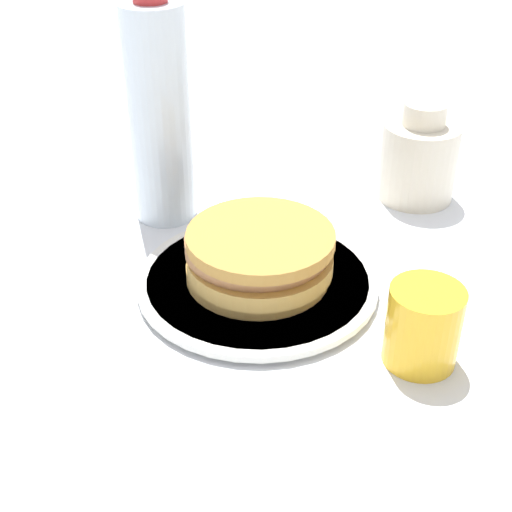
{
  "coord_description": "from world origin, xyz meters",
  "views": [
    {
      "loc": [
        0.13,
        0.56,
        0.41
      ],
      "look_at": [
        0.0,
        0.0,
        0.04
      ],
      "focal_mm": 50.0,
      "sensor_mm": 36.0,
      "label": 1
    }
  ],
  "objects_px": {
    "pancake_stack": "(256,256)",
    "juice_glass": "(423,326)",
    "cream_jug": "(419,158)",
    "water_bottle_mid": "(159,115)",
    "plate": "(256,284)"
  },
  "relations": [
    {
      "from": "pancake_stack",
      "to": "juice_glass",
      "type": "xyz_separation_m",
      "value": [
        -0.11,
        0.13,
        -0.0
      ]
    },
    {
      "from": "pancake_stack",
      "to": "cream_jug",
      "type": "height_order",
      "value": "cream_jug"
    },
    {
      "from": "juice_glass",
      "to": "cream_jug",
      "type": "height_order",
      "value": "cream_jug"
    },
    {
      "from": "cream_jug",
      "to": "water_bottle_mid",
      "type": "xyz_separation_m",
      "value": [
        0.3,
        -0.02,
        0.07
      ]
    },
    {
      "from": "pancake_stack",
      "to": "cream_jug",
      "type": "xyz_separation_m",
      "value": [
        -0.23,
        -0.15,
        0.01
      ]
    },
    {
      "from": "plate",
      "to": "cream_jug",
      "type": "distance_m",
      "value": 0.28
    },
    {
      "from": "juice_glass",
      "to": "cream_jug",
      "type": "xyz_separation_m",
      "value": [
        -0.12,
        -0.28,
        0.01
      ]
    },
    {
      "from": "water_bottle_mid",
      "to": "juice_glass",
      "type": "bearing_deg",
      "value": 121.02
    },
    {
      "from": "juice_glass",
      "to": "water_bottle_mid",
      "type": "bearing_deg",
      "value": -58.98
    },
    {
      "from": "plate",
      "to": "cream_jug",
      "type": "bearing_deg",
      "value": -147.46
    },
    {
      "from": "plate",
      "to": "pancake_stack",
      "type": "relative_size",
      "value": 1.58
    },
    {
      "from": "pancake_stack",
      "to": "cream_jug",
      "type": "relative_size",
      "value": 1.26
    },
    {
      "from": "juice_glass",
      "to": "cream_jug",
      "type": "relative_size",
      "value": 0.61
    },
    {
      "from": "pancake_stack",
      "to": "water_bottle_mid",
      "type": "distance_m",
      "value": 0.2
    },
    {
      "from": "pancake_stack",
      "to": "juice_glass",
      "type": "height_order",
      "value": "juice_glass"
    }
  ]
}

